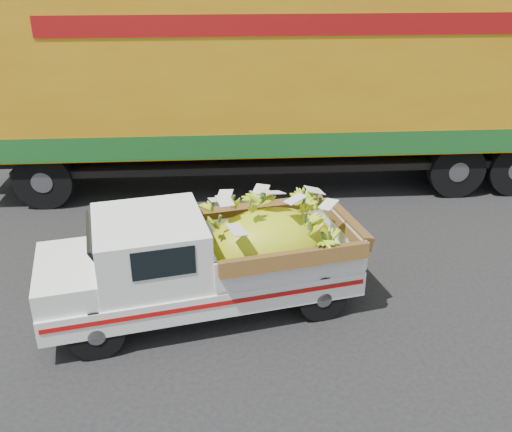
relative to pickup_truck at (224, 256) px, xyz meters
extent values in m
plane|color=black|center=(0.17, 0.55, -0.78)|extent=(100.00, 100.00, 0.00)
cube|color=gray|center=(0.17, 6.98, -0.71)|extent=(60.00, 0.25, 0.15)
cube|color=gray|center=(0.17, 9.08, -0.71)|extent=(60.00, 4.00, 0.14)
cylinder|color=black|center=(-1.62, -0.89, -0.45)|extent=(0.69, 0.29, 0.67)
cylinder|color=black|center=(-1.81, 0.38, -0.45)|extent=(0.69, 0.29, 0.67)
cylinder|color=black|center=(1.25, -0.46, -0.45)|extent=(0.69, 0.29, 0.67)
cylinder|color=black|center=(1.06, 0.81, -0.45)|extent=(0.69, 0.29, 0.67)
cube|color=silver|center=(-0.33, -0.05, -0.29)|extent=(4.32, 2.10, 0.34)
cube|color=#A50F0C|center=(-0.21, -0.79, -0.23)|extent=(4.01, 0.61, 0.06)
cube|color=silver|center=(-2.34, -0.35, -0.38)|extent=(0.31, 1.46, 0.12)
cube|color=silver|center=(-2.00, -0.30, 0.04)|extent=(0.95, 1.50, 0.32)
cube|color=silver|center=(-0.96, -0.14, 0.28)|extent=(1.56, 1.62, 0.79)
cube|color=black|center=(-0.76, -0.85, 0.43)|extent=(0.74, 0.12, 0.37)
cube|color=silver|center=(0.72, 0.11, 0.10)|extent=(2.23, 1.78, 0.45)
ellipsoid|color=gold|center=(0.63, 0.10, 0.01)|extent=(1.99, 1.46, 1.13)
cylinder|color=black|center=(6.16, 5.25, -0.23)|extent=(1.12, 0.38, 1.10)
cylinder|color=black|center=(4.85, 3.33, -0.23)|extent=(1.12, 0.38, 1.10)
cylinder|color=black|center=(4.96, 5.32, -0.23)|extent=(1.12, 0.38, 1.10)
cylinder|color=black|center=(-3.14, 3.79, -0.23)|extent=(1.12, 0.38, 1.10)
cylinder|color=black|center=(-3.02, 5.78, -0.23)|extent=(1.12, 0.38, 1.10)
cube|color=black|center=(1.41, 4.53, 0.00)|extent=(12.04, 1.69, 0.36)
cube|color=#BD8512|center=(1.41, 4.53, 1.60)|extent=(11.88, 3.17, 2.84)
cube|color=#18551F|center=(1.41, 4.53, 0.43)|extent=(11.95, 3.20, 0.45)
cube|color=maroon|center=(1.34, 3.27, 2.57)|extent=(8.39, 0.50, 0.35)
camera|label=1|loc=(-0.42, -6.69, 3.75)|focal=40.00mm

